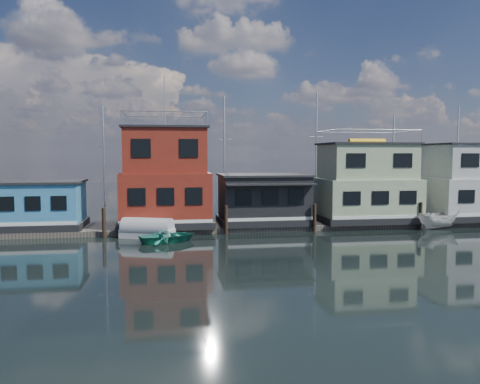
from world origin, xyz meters
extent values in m
plane|color=black|center=(0.00, 0.00, 0.00)|extent=(160.00, 160.00, 0.00)
cube|color=#595147|center=(0.00, 12.00, 0.20)|extent=(48.00, 5.00, 0.40)
cube|color=black|center=(-18.00, 12.00, 0.65)|extent=(6.40, 4.90, 0.50)
cube|color=teal|center=(-18.00, 12.00, 2.40)|extent=(6.00, 4.50, 3.00)
cube|color=black|center=(-18.00, 12.00, 3.98)|extent=(6.30, 4.80, 0.16)
cube|color=black|center=(-8.50, 12.00, 0.65)|extent=(7.40, 5.90, 0.50)
cube|color=maroon|center=(-8.50, 12.00, 2.77)|extent=(7.00, 5.50, 3.74)
cube|color=maroon|center=(-8.50, 12.00, 6.37)|extent=(6.30, 4.95, 3.46)
cube|color=black|center=(-8.50, 12.00, 8.18)|extent=(6.65, 5.23, 0.16)
cylinder|color=silver|center=(-8.50, 12.00, 10.26)|extent=(0.08, 0.08, 4.00)
cube|color=black|center=(-0.50, 12.00, 0.65)|extent=(7.40, 5.40, 0.50)
cube|color=black|center=(-0.50, 12.00, 2.60)|extent=(7.00, 5.00, 3.40)
cube|color=black|center=(-0.50, 12.00, 4.38)|extent=(7.30, 5.30, 0.16)
cube|color=black|center=(-0.50, 9.20, 3.79)|extent=(7.00, 1.20, 0.12)
cube|color=black|center=(8.50, 12.00, 0.65)|extent=(8.40, 5.90, 0.50)
cube|color=#9FB589|center=(8.50, 12.00, 2.46)|extent=(8.00, 5.50, 3.12)
cube|color=#9FB589|center=(8.50, 12.00, 5.46)|extent=(7.20, 4.95, 2.88)
cube|color=black|center=(8.50, 12.00, 6.98)|extent=(7.60, 5.23, 0.16)
cylinder|color=gold|center=(8.50, 12.00, 7.15)|extent=(3.20, 0.56, 0.56)
cube|color=black|center=(18.50, 12.00, 0.65)|extent=(8.40, 5.90, 0.50)
cube|color=#B9BAB5|center=(18.50, 12.00, 2.46)|extent=(8.00, 5.50, 3.12)
cube|color=#B9BAB5|center=(18.50, 12.00, 5.46)|extent=(7.20, 4.95, 2.88)
cube|color=black|center=(18.50, 12.00, 6.98)|extent=(7.60, 5.23, 0.16)
cylinder|color=#2D2116|center=(-13.00, 9.20, 1.10)|extent=(0.28, 0.28, 2.20)
cylinder|color=#2D2116|center=(-4.00, 9.20, 1.10)|extent=(0.28, 0.28, 2.20)
cylinder|color=#2D2116|center=(3.00, 9.20, 1.10)|extent=(0.28, 0.28, 2.20)
cylinder|color=#2D2116|center=(12.00, 9.20, 1.10)|extent=(0.28, 0.28, 2.20)
cylinder|color=silver|center=(-14.00, 18.00, 5.25)|extent=(0.16, 0.16, 10.50)
cylinder|color=silver|center=(-14.00, 18.00, 6.83)|extent=(1.40, 0.06, 0.06)
cylinder|color=silver|center=(-3.00, 18.00, 5.75)|extent=(0.16, 0.16, 11.50)
cylinder|color=silver|center=(-3.00, 18.00, 7.48)|extent=(1.40, 0.06, 0.06)
cylinder|color=silver|center=(6.00, 18.00, 6.00)|extent=(0.16, 0.16, 12.00)
cylinder|color=silver|center=(6.00, 18.00, 7.80)|extent=(1.40, 0.06, 0.06)
cylinder|color=silver|center=(14.00, 18.00, 5.00)|extent=(0.16, 0.16, 10.00)
cylinder|color=silver|center=(14.00, 18.00, 6.50)|extent=(1.40, 0.06, 0.06)
cylinder|color=silver|center=(21.00, 18.00, 5.50)|extent=(0.16, 0.16, 11.00)
cylinder|color=silver|center=(21.00, 18.00, 7.15)|extent=(1.40, 0.06, 0.06)
cube|color=silver|center=(-9.87, 8.71, 0.32)|extent=(4.12, 2.70, 0.64)
cylinder|color=#A1A1A5|center=(-9.87, 8.71, 0.69)|extent=(3.98, 2.72, 1.56)
imported|color=beige|center=(13.50, 8.99, 0.78)|extent=(4.22, 2.22, 1.55)
imported|color=#23826D|center=(-8.38, 6.65, 0.41)|extent=(4.57, 3.82, 0.81)
camera|label=1|loc=(-8.54, -25.79, 6.06)|focal=35.00mm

